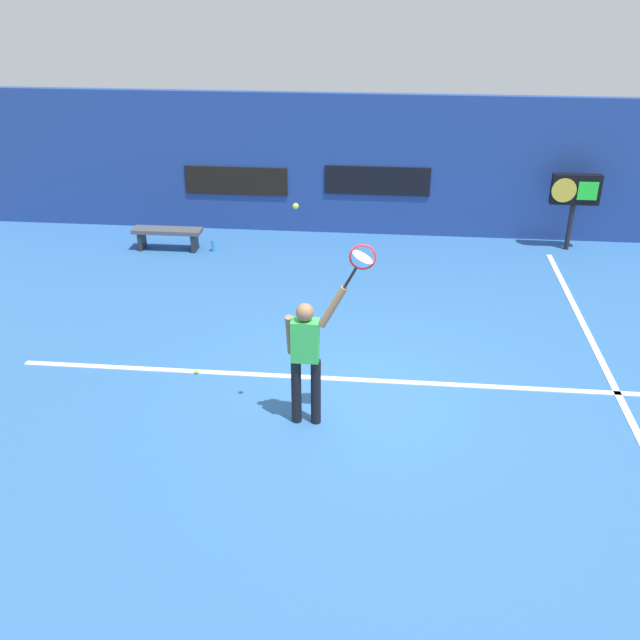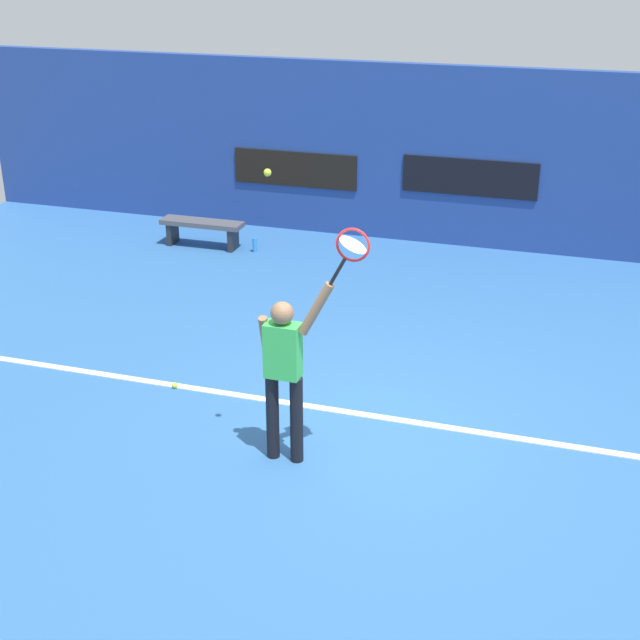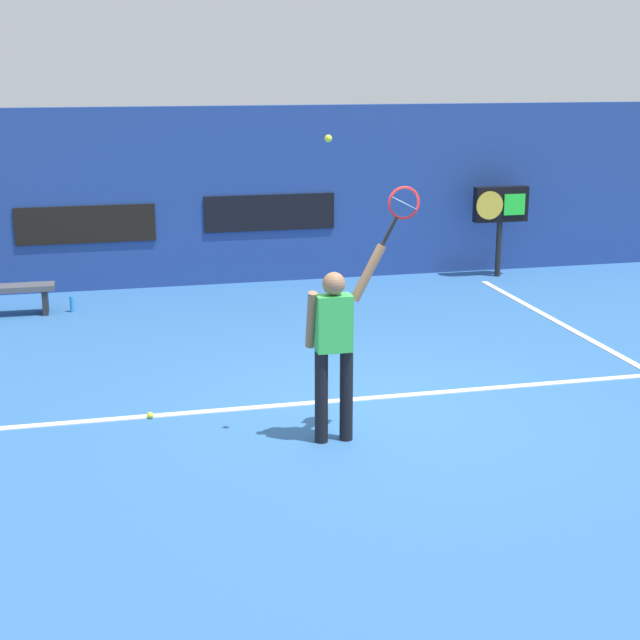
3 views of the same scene
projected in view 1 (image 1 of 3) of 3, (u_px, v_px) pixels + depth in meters
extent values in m
plane|color=#2D609E|center=(362.00, 395.00, 9.89)|extent=(18.00, 18.00, 0.00)
cube|color=navy|center=(378.00, 166.00, 14.99)|extent=(18.00, 0.20, 2.93)
cube|color=black|center=(377.00, 181.00, 15.01)|extent=(2.20, 0.03, 0.60)
cube|color=black|center=(236.00, 181.00, 15.31)|extent=(2.20, 0.03, 0.60)
cube|color=white|center=(363.00, 380.00, 10.22)|extent=(10.00, 0.10, 0.01)
cube|color=white|center=(590.00, 337.00, 11.36)|extent=(0.10, 7.00, 0.01)
cylinder|color=black|center=(296.00, 391.00, 9.14)|extent=(0.13, 0.13, 0.92)
cylinder|color=black|center=(316.00, 392.00, 9.12)|extent=(0.13, 0.13, 0.92)
cube|color=green|center=(305.00, 341.00, 8.79)|extent=(0.34, 0.20, 0.55)
sphere|color=#8C6647|center=(305.00, 312.00, 8.62)|extent=(0.22, 0.22, 0.22)
cylinder|color=#8C6647|center=(333.00, 307.00, 8.55)|extent=(0.35, 0.09, 0.56)
cylinder|color=#8C6647|center=(290.00, 335.00, 8.87)|extent=(0.09, 0.23, 0.58)
cylinder|color=black|center=(350.00, 278.00, 8.35)|extent=(0.17, 0.03, 0.28)
torus|color=red|center=(363.00, 257.00, 8.22)|extent=(0.42, 0.02, 0.42)
cylinder|color=silver|center=(363.00, 257.00, 8.22)|extent=(0.24, 0.27, 0.13)
sphere|color=#CCE033|center=(296.00, 206.00, 7.93)|extent=(0.07, 0.07, 0.07)
cylinder|color=black|center=(570.00, 227.00, 14.56)|extent=(0.10, 0.10, 0.96)
cube|color=black|center=(576.00, 189.00, 14.20)|extent=(0.95, 0.18, 0.60)
cylinder|color=gold|center=(564.00, 190.00, 14.13)|extent=(0.48, 0.02, 0.48)
cube|color=#26D833|center=(588.00, 191.00, 14.09)|extent=(0.38, 0.02, 0.36)
cube|color=#4C4C51|center=(167.00, 231.00, 14.56)|extent=(1.40, 0.36, 0.08)
cube|color=#262628|center=(142.00, 240.00, 14.71)|extent=(0.08, 0.32, 0.37)
cube|color=#262628|center=(195.00, 242.00, 14.61)|extent=(0.08, 0.32, 0.37)
cylinder|color=#338CD8|center=(213.00, 246.00, 14.61)|extent=(0.07, 0.07, 0.24)
sphere|color=#CCE033|center=(197.00, 371.00, 10.38)|extent=(0.07, 0.07, 0.07)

